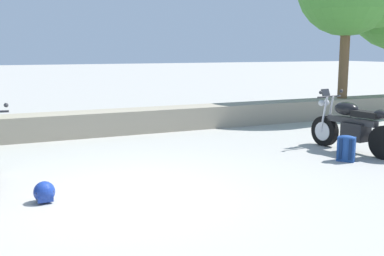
# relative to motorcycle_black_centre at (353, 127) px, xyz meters

# --- Properties ---
(ground_plane) EXTENTS (120.00, 120.00, 0.00)m
(ground_plane) POSITION_rel_motorcycle_black_centre_xyz_m (-4.85, -0.89, -0.49)
(ground_plane) COLOR #A3A099
(stone_wall) EXTENTS (36.00, 0.80, 0.55)m
(stone_wall) POSITION_rel_motorcycle_black_centre_xyz_m (-4.85, 3.91, -0.21)
(stone_wall) COLOR gray
(stone_wall) RESTS_ON ground
(motorcycle_black_centre) EXTENTS (0.71, 2.06, 1.18)m
(motorcycle_black_centre) POSITION_rel_motorcycle_black_centre_xyz_m (0.00, 0.00, 0.00)
(motorcycle_black_centre) COLOR black
(motorcycle_black_centre) RESTS_ON ground
(rider_backpack) EXTENTS (0.35, 0.35, 0.47)m
(rider_backpack) POSITION_rel_motorcycle_black_centre_xyz_m (-0.65, -0.56, -0.24)
(rider_backpack) COLOR navy
(rider_backpack) RESTS_ON ground
(rider_helmet) EXTENTS (0.28, 0.28, 0.28)m
(rider_helmet) POSITION_rel_motorcycle_black_centre_xyz_m (-5.87, -0.72, -0.35)
(rider_helmet) COLOR navy
(rider_helmet) RESTS_ON ground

